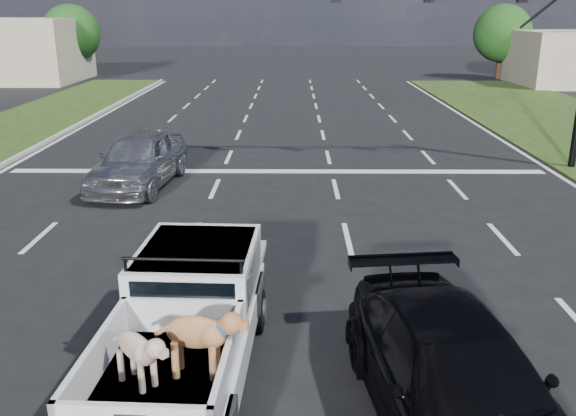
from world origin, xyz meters
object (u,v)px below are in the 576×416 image
Objects in this scene: black_coupe at (455,380)px; pickup_truck at (187,325)px; traffic_signal at (514,17)px; silver_sedan at (139,160)px.

pickup_truck is at bearing 155.96° from black_coupe.
traffic_signal is 14.49m from black_coupe.
black_coupe is at bearing -109.92° from traffic_signal.
black_coupe is (6.40, -10.84, -0.09)m from silver_sedan.
pickup_truck is 1.01× the size of black_coupe.
silver_sedan is at bearing -168.62° from traffic_signal.
silver_sedan is at bearing 113.83° from black_coupe.
silver_sedan is 12.59m from black_coupe.
traffic_signal reaches higher than black_coupe.
traffic_signal is 15.03m from pickup_truck.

